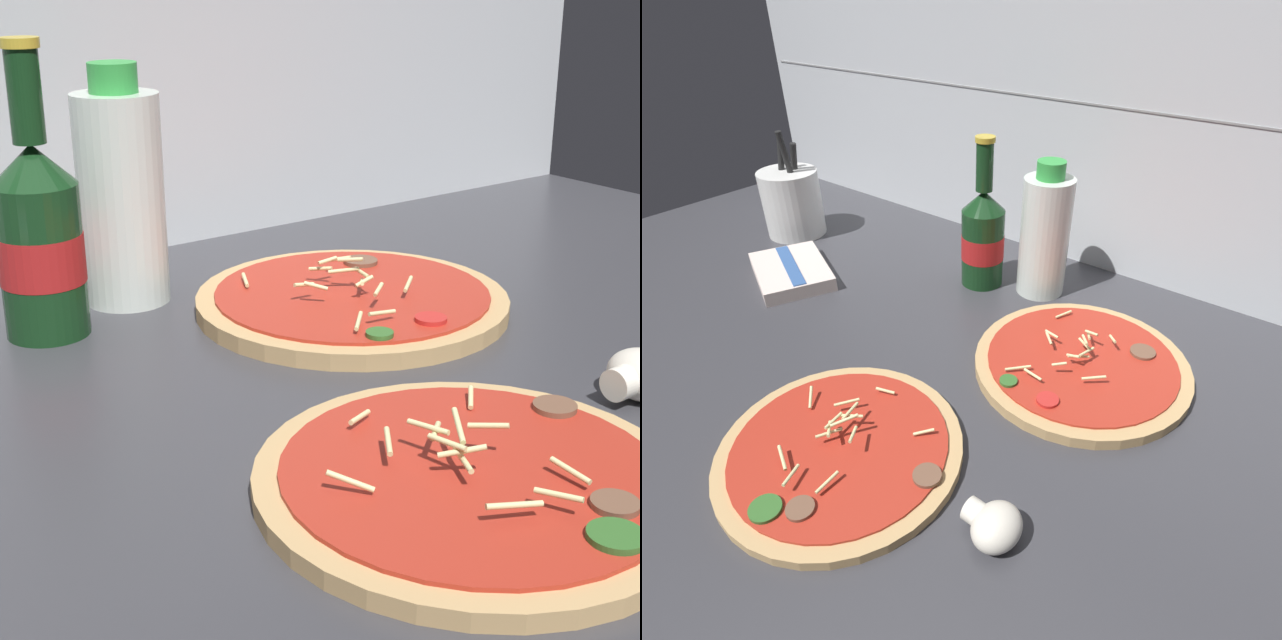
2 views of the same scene
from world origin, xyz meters
The scene contains 9 objects.
counter_slab centered at (0.00, 0.00, 1.25)cm, with size 160.00×90.00×2.50cm.
tile_backsplash centered at (0.00, 45.50, 30.00)cm, with size 160.00×1.13×60.00cm.
pizza_near centered at (6.49, -13.14, 3.25)cm, with size 27.04×27.04×4.60cm.
pizza_far centered at (20.51, 16.62, 3.39)cm, with size 28.59×28.59×5.10cm.
beer_bottle centered at (-4.13, 27.59, 11.14)cm, with size 7.20×7.20×24.70cm.
oil_bottle centered at (5.25, 31.42, 12.57)cm, with size 7.89×7.89×21.91cm.
mushroom_left centered at (25.61, -10.94, 4.39)cm, with size 5.68×5.41×3.79cm.
utensil_crock centered at (-46.58, 20.37, 9.16)cm, with size 11.59×11.59×20.89cm.
dish_towel centered at (-31.50, 7.94, 3.71)cm, with size 19.97×17.54×2.56cm.
Camera 2 is at (40.27, -34.39, 46.25)cm, focal length 28.00 mm.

